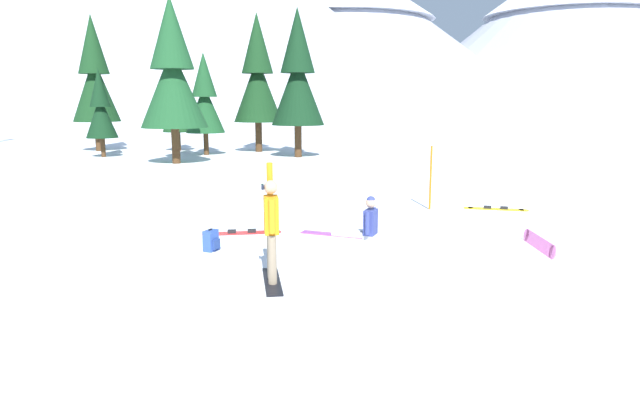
# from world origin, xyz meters

# --- Properties ---
(ground_plane) EXTENTS (800.00, 800.00, 0.00)m
(ground_plane) POSITION_xyz_m (0.00, 0.00, 0.00)
(ground_plane) COLOR white
(snowboarder_foreground) EXTENTS (0.31, 1.53, 2.07)m
(snowboarder_foreground) POSITION_xyz_m (-3.47, -1.16, 0.99)
(snowboarder_foreground) COLOR black
(snowboarder_foreground) RESTS_ON ground_plane
(snowboarder_midground) EXTENTS (1.74, 1.26, 0.99)m
(snowboarder_midground) POSITION_xyz_m (-1.16, 1.66, 0.34)
(snowboarder_midground) COLOR #B7B7BC
(snowboarder_midground) RESTS_ON ground_plane
(loose_snowboard_near_right) EXTENTS (0.35, 1.70, 0.28)m
(loose_snowboard_near_right) POSITION_xyz_m (2.31, 0.08, 0.14)
(loose_snowboard_near_right) COLOR pink
(loose_snowboard_near_right) RESTS_ON ground_plane
(loose_snowboard_far_spare) EXTENTS (1.88, 0.33, 0.09)m
(loose_snowboard_far_spare) POSITION_xyz_m (-3.91, 2.53, 0.02)
(loose_snowboard_far_spare) COLOR red
(loose_snowboard_far_spare) RESTS_ON ground_plane
(loose_snowboard_near_left) EXTENTS (1.79, 0.95, 0.09)m
(loose_snowboard_near_left) POSITION_xyz_m (3.43, 4.32, 0.02)
(loose_snowboard_near_left) COLOR yellow
(loose_snowboard_near_left) RESTS_ON ground_plane
(backpack_blue) EXTENTS (0.36, 0.38, 0.47)m
(backpack_blue) POSITION_xyz_m (-4.57, 1.09, 0.21)
(backpack_blue) COLOR #2D4C9E
(backpack_blue) RESTS_ON ground_plane
(trail_marker_pole) EXTENTS (0.06, 0.06, 1.84)m
(trail_marker_pole) POSITION_xyz_m (1.54, 4.65, 0.92)
(trail_marker_pole) COLOR orange
(trail_marker_pole) RESTS_ON ground_plane
(pine_tree_twin) EXTENTS (2.20, 2.20, 5.76)m
(pine_tree_twin) POSITION_xyz_m (-5.47, 22.09, 3.14)
(pine_tree_twin) COLOR #472D19
(pine_tree_twin) RESTS_ON ground_plane
(pine_tree_short) EXTENTS (1.69, 1.69, 4.81)m
(pine_tree_short) POSITION_xyz_m (-11.04, 21.74, 2.62)
(pine_tree_short) COLOR #472D19
(pine_tree_short) RESTS_ON ground_plane
(pine_tree_tall) EXTENTS (2.90, 2.90, 8.18)m
(pine_tree_tall) POSITION_xyz_m (-2.39, 23.57, 4.46)
(pine_tree_tall) COLOR #472D19
(pine_tree_tall) RESTS_ON ground_plane
(pine_tree_broad) EXTENTS (2.78, 2.78, 8.17)m
(pine_tree_broad) POSITION_xyz_m (-12.10, 25.65, 4.45)
(pine_tree_broad) COLOR #472D19
(pine_tree_broad) RESTS_ON ground_plane
(pine_tree_young) EXTENTS (1.87, 1.87, 5.28)m
(pine_tree_young) POSITION_xyz_m (-7.27, 25.11, 2.87)
(pine_tree_young) COLOR #472D19
(pine_tree_young) RESTS_ON ground_plane
(pine_tree_slender) EXTENTS (3.24, 3.24, 8.05)m
(pine_tree_slender) POSITION_xyz_m (-6.78, 17.92, 4.39)
(pine_tree_slender) COLOR #472D19
(pine_tree_slender) RESTS_ON ground_plane
(pine_tree_leaning) EXTENTS (2.88, 2.88, 7.98)m
(pine_tree_leaning) POSITION_xyz_m (-0.42, 20.00, 4.34)
(pine_tree_leaning) COLOR #472D19
(pine_tree_leaning) RESTS_ON ground_plane
(peak_west_ridge) EXTENTS (127.45, 127.45, 46.87)m
(peak_west_ridge) POSITION_xyz_m (33.80, 173.28, 24.49)
(peak_west_ridge) COLOR #9EA3B2
(peak_west_ridge) RESTS_ON ground_plane
(peak_central_summit) EXTENTS (134.20, 134.20, 53.98)m
(peak_central_summit) POSITION_xyz_m (117.01, 180.36, 28.20)
(peak_central_summit) COLOR #9EA3B2
(peak_central_summit) RESTS_ON ground_plane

